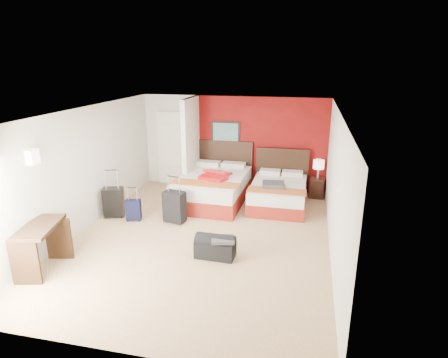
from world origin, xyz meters
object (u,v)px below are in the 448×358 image
(suitcase_charcoal, at_px, (175,208))
(desk, at_px, (43,248))
(red_suitcase_open, at_px, (216,175))
(nightstand, at_px, (317,188))
(duffel_bag, at_px, (215,248))
(bed_left, at_px, (213,189))
(table_lamp, at_px, (318,170))
(bed_right, at_px, (278,195))
(suitcase_black, at_px, (114,203))
(suitcase_navy, at_px, (134,211))

(suitcase_charcoal, relative_size, desk, 0.67)
(red_suitcase_open, bearing_deg, nightstand, 38.10)
(duffel_bag, bearing_deg, bed_left, 107.52)
(red_suitcase_open, relative_size, table_lamp, 1.74)
(bed_right, height_order, red_suitcase_open, red_suitcase_open)
(suitcase_black, bearing_deg, desk, -106.18)
(bed_right, relative_size, suitcase_navy, 4.17)
(bed_right, bearing_deg, suitcase_charcoal, -144.61)
(table_lamp, xyz_separation_m, suitcase_black, (-4.47, -2.33, -0.42))
(table_lamp, bearing_deg, suitcase_black, -152.52)
(bed_right, xyz_separation_m, duffel_bag, (-0.88, -2.78, -0.10))
(red_suitcase_open, distance_m, table_lamp, 2.63)
(suitcase_black, bearing_deg, bed_right, 7.35)
(red_suitcase_open, distance_m, suitcase_charcoal, 1.50)
(nightstand, distance_m, table_lamp, 0.49)
(red_suitcase_open, xyz_separation_m, table_lamp, (2.44, 0.98, 0.02))
(bed_left, relative_size, bed_right, 1.20)
(suitcase_black, relative_size, desk, 0.66)
(nightstand, bearing_deg, red_suitcase_open, -152.99)
(table_lamp, bearing_deg, nightstand, 0.00)
(bed_left, distance_m, suitcase_black, 2.41)
(nightstand, bearing_deg, bed_left, -155.76)
(bed_right, relative_size, duffel_bag, 2.64)
(table_lamp, relative_size, suitcase_black, 0.74)
(suitcase_charcoal, bearing_deg, nightstand, 48.88)
(nightstand, xyz_separation_m, suitcase_charcoal, (-3.04, -2.30, 0.08))
(bed_left, bearing_deg, desk, -115.00)
(red_suitcase_open, height_order, duffel_bag, red_suitcase_open)
(bed_left, bearing_deg, suitcase_navy, -130.52)
(suitcase_charcoal, bearing_deg, desk, -109.59)
(table_lamp, relative_size, suitcase_navy, 1.09)
(suitcase_charcoal, xyz_separation_m, suitcase_navy, (-0.92, -0.11, -0.11))
(nightstand, relative_size, suitcase_navy, 1.12)
(duffel_bag, bearing_deg, nightstand, 65.65)
(suitcase_black, distance_m, suitcase_charcoal, 1.43)
(table_lamp, distance_m, suitcase_black, 5.06)
(table_lamp, bearing_deg, duffel_bag, -116.67)
(nightstand, bearing_deg, table_lamp, 0.00)
(suitcase_charcoal, height_order, suitcase_navy, suitcase_charcoal)
(nightstand, height_order, suitcase_charcoal, suitcase_charcoal)
(duffel_bag, xyz_separation_m, desk, (-2.68, -1.09, 0.24))
(table_lamp, relative_size, duffel_bag, 0.69)
(red_suitcase_open, relative_size, desk, 0.85)
(suitcase_charcoal, height_order, duffel_bag, suitcase_charcoal)
(red_suitcase_open, height_order, suitcase_navy, red_suitcase_open)
(bed_left, height_order, suitcase_navy, bed_left)
(bed_left, bearing_deg, nightstand, 21.15)
(bed_left, bearing_deg, suitcase_charcoal, -107.11)
(nightstand, distance_m, suitcase_black, 5.04)
(bed_right, bearing_deg, desk, -132.39)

